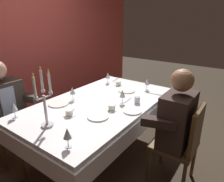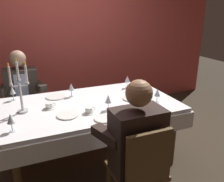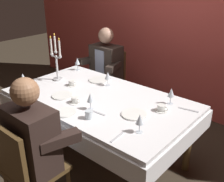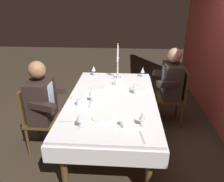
{
  "view_description": "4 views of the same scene",
  "coord_description": "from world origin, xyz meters",
  "px_view_note": "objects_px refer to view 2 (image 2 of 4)",
  "views": [
    {
      "loc": [
        -1.66,
        -1.36,
        1.67
      ],
      "look_at": [
        0.19,
        -0.04,
        0.82
      ],
      "focal_mm": 31.81,
      "sensor_mm": 36.0,
      "label": 1
    },
    {
      "loc": [
        -0.72,
        -2.33,
        1.73
      ],
      "look_at": [
        0.27,
        0.02,
        0.84
      ],
      "focal_mm": 37.63,
      "sensor_mm": 36.0,
      "label": 2
    },
    {
      "loc": [
        1.72,
        -1.8,
        1.92
      ],
      "look_at": [
        0.18,
        -0.01,
        0.87
      ],
      "focal_mm": 43.17,
      "sensor_mm": 36.0,
      "label": 3
    },
    {
      "loc": [
        2.49,
        0.17,
        1.95
      ],
      "look_at": [
        0.11,
        0.01,
        0.88
      ],
      "focal_mm": 34.87,
      "sensor_mm": 36.0,
      "label": 4
    }
  ],
  "objects_px": {
    "water_tumbler_0": "(123,109)",
    "seated_diner_1": "(137,140)",
    "wine_glass_0": "(157,93)",
    "coffee_cup_0": "(134,89)",
    "dining_table": "(91,113)",
    "wine_glass_2": "(108,99)",
    "dinner_plate_2": "(133,98)",
    "dinner_plate_1": "(104,119)",
    "wine_glass_5": "(12,91)",
    "wine_glass_3": "(127,79)",
    "dinner_plate_3": "(56,97)",
    "wine_glass_1": "(11,119)",
    "candelabra": "(20,91)",
    "dinner_plate_0": "(68,115)",
    "seated_diner_0": "(21,88)",
    "coffee_cup_1": "(89,110)",
    "wine_glass_4": "(71,87)",
    "coffee_cup_2": "(49,106)"
  },
  "relations": [
    {
      "from": "seated_diner_0",
      "to": "dinner_plate_0",
      "type": "bearing_deg",
      "value": -71.17
    },
    {
      "from": "dinner_plate_2",
      "to": "coffee_cup_0",
      "type": "bearing_deg",
      "value": 57.8
    },
    {
      "from": "dinner_plate_2",
      "to": "water_tumbler_0",
      "type": "height_order",
      "value": "water_tumbler_0"
    },
    {
      "from": "candelabra",
      "to": "wine_glass_0",
      "type": "relative_size",
      "value": 3.39
    },
    {
      "from": "wine_glass_1",
      "to": "dinner_plate_1",
      "type": "bearing_deg",
      "value": -6.33
    },
    {
      "from": "dinner_plate_1",
      "to": "wine_glass_1",
      "type": "distance_m",
      "value": 0.82
    },
    {
      "from": "dinner_plate_0",
      "to": "coffee_cup_1",
      "type": "height_order",
      "value": "coffee_cup_1"
    },
    {
      "from": "coffee_cup_0",
      "to": "seated_diner_0",
      "type": "distance_m",
      "value": 1.51
    },
    {
      "from": "dinner_plate_1",
      "to": "wine_glass_2",
      "type": "bearing_deg",
      "value": 58.79
    },
    {
      "from": "wine_glass_2",
      "to": "dinner_plate_2",
      "type": "bearing_deg",
      "value": 24.93
    },
    {
      "from": "wine_glass_0",
      "to": "wine_glass_2",
      "type": "bearing_deg",
      "value": 177.12
    },
    {
      "from": "dinner_plate_2",
      "to": "wine_glass_5",
      "type": "bearing_deg",
      "value": 158.76
    },
    {
      "from": "dinner_plate_3",
      "to": "coffee_cup_0",
      "type": "relative_size",
      "value": 1.79
    },
    {
      "from": "wine_glass_3",
      "to": "dinner_plate_2",
      "type": "bearing_deg",
      "value": -107.81
    },
    {
      "from": "wine_glass_5",
      "to": "seated_diner_1",
      "type": "distance_m",
      "value": 1.6
    },
    {
      "from": "dining_table",
      "to": "dinner_plate_1",
      "type": "bearing_deg",
      "value": -90.52
    },
    {
      "from": "dining_table",
      "to": "coffee_cup_1",
      "type": "distance_m",
      "value": 0.3
    },
    {
      "from": "dinner_plate_0",
      "to": "coffee_cup_1",
      "type": "distance_m",
      "value": 0.22
    },
    {
      "from": "wine_glass_2",
      "to": "wine_glass_5",
      "type": "xyz_separation_m",
      "value": [
        -0.91,
        0.67,
        -0.0
      ]
    },
    {
      "from": "candelabra",
      "to": "seated_diner_0",
      "type": "distance_m",
      "value": 0.87
    },
    {
      "from": "seated_diner_0",
      "to": "dinner_plate_2",
      "type": "bearing_deg",
      "value": -38.79
    },
    {
      "from": "water_tumbler_0",
      "to": "seated_diner_1",
      "type": "relative_size",
      "value": 0.06
    },
    {
      "from": "wine_glass_0",
      "to": "coffee_cup_0",
      "type": "height_order",
      "value": "wine_glass_0"
    },
    {
      "from": "dinner_plate_2",
      "to": "wine_glass_4",
      "type": "relative_size",
      "value": 1.41
    },
    {
      "from": "dinner_plate_3",
      "to": "wine_glass_2",
      "type": "distance_m",
      "value": 0.74
    },
    {
      "from": "coffee_cup_1",
      "to": "seated_diner_0",
      "type": "distance_m",
      "value": 1.27
    },
    {
      "from": "wine_glass_3",
      "to": "dinner_plate_0",
      "type": "bearing_deg",
      "value": -148.52
    },
    {
      "from": "candelabra",
      "to": "seated_diner_1",
      "type": "distance_m",
      "value": 1.26
    },
    {
      "from": "wine_glass_1",
      "to": "candelabra",
      "type": "bearing_deg",
      "value": 74.87
    },
    {
      "from": "seated_diner_1",
      "to": "wine_glass_5",
      "type": "bearing_deg",
      "value": 124.27
    },
    {
      "from": "dinner_plate_3",
      "to": "water_tumbler_0",
      "type": "relative_size",
      "value": 3.09
    },
    {
      "from": "dinner_plate_1",
      "to": "wine_glass_2",
      "type": "distance_m",
      "value": 0.26
    },
    {
      "from": "dining_table",
      "to": "coffee_cup_0",
      "type": "xyz_separation_m",
      "value": [
        0.64,
        0.16,
        0.15
      ]
    },
    {
      "from": "wine_glass_5",
      "to": "coffee_cup_1",
      "type": "xyz_separation_m",
      "value": [
        0.7,
        -0.68,
        -0.09
      ]
    },
    {
      "from": "wine_glass_1",
      "to": "seated_diner_0",
      "type": "distance_m",
      "value": 1.25
    },
    {
      "from": "dinner_plate_1",
      "to": "wine_glass_5",
      "type": "xyz_separation_m",
      "value": [
        -0.79,
        0.87,
        0.11
      ]
    },
    {
      "from": "dining_table",
      "to": "dinner_plate_2",
      "type": "xyz_separation_m",
      "value": [
        0.49,
        -0.06,
        0.13
      ]
    },
    {
      "from": "wine_glass_0",
      "to": "dining_table",
      "type": "bearing_deg",
      "value": 158.96
    },
    {
      "from": "candelabra",
      "to": "dinner_plate_0",
      "type": "distance_m",
      "value": 0.53
    },
    {
      "from": "coffee_cup_0",
      "to": "coffee_cup_1",
      "type": "distance_m",
      "value": 0.83
    },
    {
      "from": "dinner_plate_0",
      "to": "wine_glass_4",
      "type": "xyz_separation_m",
      "value": [
        0.17,
        0.52,
        0.11
      ]
    },
    {
      "from": "wine_glass_5",
      "to": "coffee_cup_0",
      "type": "xyz_separation_m",
      "value": [
        1.43,
        -0.27,
        -0.09
      ]
    },
    {
      "from": "wine_glass_4",
      "to": "coffee_cup_0",
      "type": "distance_m",
      "value": 0.79
    },
    {
      "from": "dinner_plate_0",
      "to": "dinner_plate_2",
      "type": "distance_m",
      "value": 0.82
    },
    {
      "from": "wine_glass_1",
      "to": "dinner_plate_0",
      "type": "bearing_deg",
      "value": 13.75
    },
    {
      "from": "wine_glass_5",
      "to": "wine_glass_1",
      "type": "bearing_deg",
      "value": -91.83
    },
    {
      "from": "wine_glass_1",
      "to": "wine_glass_2",
      "type": "distance_m",
      "value": 0.94
    },
    {
      "from": "dinner_plate_0",
      "to": "seated_diner_0",
      "type": "bearing_deg",
      "value": 108.83
    },
    {
      "from": "wine_glass_3",
      "to": "coffee_cup_2",
      "type": "bearing_deg",
      "value": -163.68
    },
    {
      "from": "dining_table",
      "to": "wine_glass_3",
      "type": "relative_size",
      "value": 11.83
    }
  ]
}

